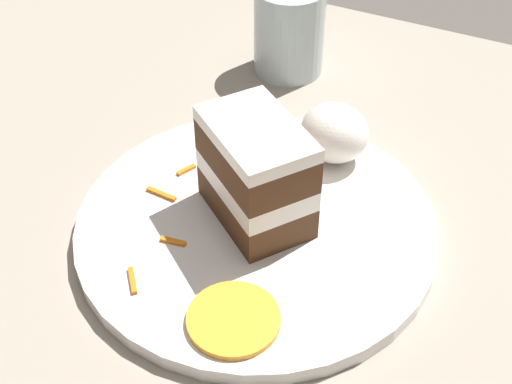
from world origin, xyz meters
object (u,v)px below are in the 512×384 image
Objects in this scene: cake_slice at (256,173)px; drinking_glass at (289,36)px; cream_dollop at (334,133)px; orange_garnish at (233,319)px; plate at (256,226)px.

cake_slice is 0.24m from drinking_glass.
orange_garnish is (-0.00, 0.20, -0.02)m from cream_dollop.
drinking_glass is at bearing -71.94° from plate.
cream_dollop is 0.20m from orange_garnish.
cream_dollop is 0.17m from drinking_glass.
orange_garnish reaches higher than plate.
orange_garnish is (-0.03, 0.10, -0.04)m from cake_slice.
drinking_glass is (0.07, -0.23, -0.02)m from cake_slice.
plate is 0.10m from orange_garnish.
plate is at bearing 76.18° from cream_dollop.
cream_dollop reaches higher than orange_garnish.
orange_garnish is at bearing 107.09° from plate.
cake_slice reaches higher than plate.
cream_dollop is (-0.02, -0.10, 0.03)m from plate.
cake_slice is at bearing -64.93° from plate.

